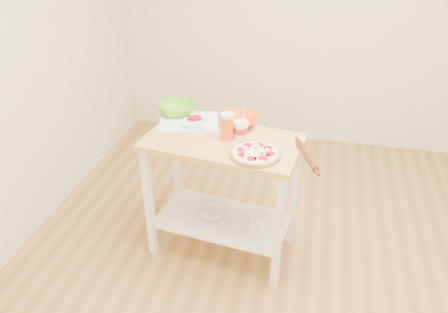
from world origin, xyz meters
The scene contains 13 objects.
room_shell centered at (0.00, 0.00, 1.35)m, with size 4.04×4.54×2.74m.
prep_island centered at (-0.54, 0.39, 0.64)m, with size 1.05×0.67×0.90m.
pizza centered at (-0.31, 0.23, 0.92)m, with size 0.31×0.31×0.05m.
cutting_board centered at (-0.83, 0.59, 0.91)m, with size 0.46×0.39×0.04m.
spatula centered at (-0.77, 0.48, 0.92)m, with size 0.16×0.05×0.01m.
knife centered at (-0.88, 0.65, 0.92)m, with size 0.27×0.10×0.01m.
orange_bowl centered at (-0.48, 0.62, 0.93)m, with size 0.25×0.25×0.06m, color #FD400E.
green_bowl centered at (-0.95, 0.69, 0.94)m, with size 0.26×0.26×0.08m, color #5BC518.
beer_pint centered at (-0.52, 0.41, 0.99)m, with size 0.09×0.09×0.17m.
yogurt_tub centered at (-0.44, 0.45, 0.96)m, with size 0.09×0.09×0.20m.
rolling_pin centered at (-0.01, 0.27, 0.92)m, with size 0.04×0.04×0.34m, color #612E16.
shelf_glass_bowl centered at (-0.63, 0.41, 0.29)m, with size 0.20×0.20×0.06m, color silver.
shelf_bin centered at (-0.26, 0.35, 0.32)m, with size 0.12×0.12×0.12m, color white.
Camera 1 is at (0.01, -2.01, 2.22)m, focal length 35.00 mm.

